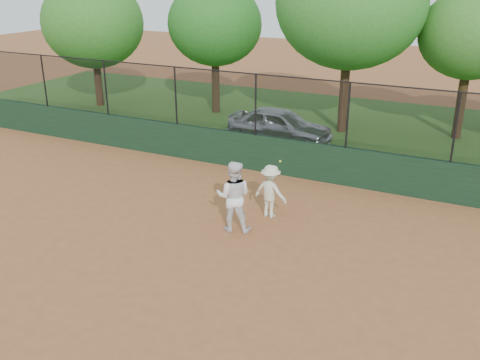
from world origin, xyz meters
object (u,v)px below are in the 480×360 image
at_px(tree_0, 93,23).
at_px(player_second, 234,196).
at_px(tree_1, 215,24).
at_px(tree_3, 471,35).
at_px(player_main, 270,191).
at_px(tree_2, 350,3).
at_px(parked_car, 280,126).

bearing_deg(tree_0, player_second, -37.55).
distance_m(player_second, tree_1, 12.53).
height_order(tree_0, tree_3, tree_0).
distance_m(player_main, tree_1, 11.93).
xyz_separation_m(player_main, tree_2, (-0.54, 8.81, 4.29)).
distance_m(tree_1, tree_3, 10.51).
bearing_deg(parked_car, tree_3, -57.42).
xyz_separation_m(tree_1, tree_3, (10.49, 0.55, 0.00)).
bearing_deg(player_main, tree_2, 93.53).
relative_size(player_main, tree_3, 0.30).
relative_size(player_second, player_main, 1.09).
bearing_deg(tree_3, player_main, -111.04).
bearing_deg(player_main, tree_3, 68.96).
bearing_deg(tree_1, tree_0, -166.96).
height_order(parked_car, tree_0, tree_0).
bearing_deg(player_second, player_main, -131.75).
height_order(player_main, tree_0, tree_0).
relative_size(parked_car, player_second, 2.17).
bearing_deg(tree_2, tree_3, 13.86).
distance_m(tree_0, tree_3, 16.33).
height_order(parked_car, tree_1, tree_1).
distance_m(player_second, tree_2, 10.76).
bearing_deg(tree_0, parked_car, -10.10).
bearing_deg(tree_2, tree_0, -176.14).
bearing_deg(tree_3, player_second, -111.43).
xyz_separation_m(player_second, tree_0, (-11.90, 9.15, 2.97)).
bearing_deg(player_second, tree_3, -128.48).
bearing_deg(player_second, tree_0, -54.60).
bearing_deg(parked_car, player_second, -165.75).
height_order(parked_car, tree_2, tree_2).
height_order(player_main, tree_2, tree_2).
xyz_separation_m(parked_car, player_main, (2.23, -6.19, 0.05)).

